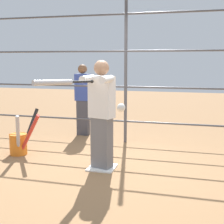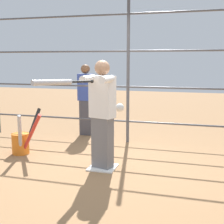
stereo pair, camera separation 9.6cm
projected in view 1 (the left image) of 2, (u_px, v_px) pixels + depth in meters
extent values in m
plane|color=olive|center=(102.00, 168.00, 4.74)|extent=(24.00, 24.00, 0.00)
cube|color=white|center=(102.00, 167.00, 4.74)|extent=(0.40, 0.40, 0.02)
cylinder|color=#4C4C51|center=(126.00, 69.00, 6.03)|extent=(0.06, 0.06, 2.91)
cylinder|color=#4C4C51|center=(125.00, 121.00, 6.20)|extent=(6.00, 0.04, 0.04)
cylinder|color=#4C4C51|center=(126.00, 87.00, 6.08)|extent=(6.00, 0.04, 0.04)
cylinder|color=#4C4C51|center=(126.00, 51.00, 5.97)|extent=(6.00, 0.04, 0.04)
cylinder|color=#4C4C51|center=(126.00, 14.00, 5.86)|extent=(6.00, 0.04, 0.04)
cube|color=slate|center=(102.00, 143.00, 4.68)|extent=(0.33, 0.26, 0.78)
cube|color=white|center=(102.00, 97.00, 4.56)|extent=(0.40, 0.30, 0.61)
sphere|color=#9E7051|center=(101.00, 68.00, 4.49)|extent=(0.22, 0.22, 0.22)
cylinder|color=white|center=(107.00, 79.00, 4.23)|extent=(0.10, 0.43, 0.10)
cylinder|color=white|center=(87.00, 79.00, 4.39)|extent=(0.10, 0.43, 0.10)
sphere|color=black|center=(92.00, 81.00, 4.11)|extent=(0.05, 0.05, 0.05)
cylinder|color=black|center=(82.00, 82.00, 3.97)|extent=(0.19, 0.34, 0.04)
cylinder|color=#B2B2B7|center=(53.00, 82.00, 3.63)|extent=(0.30, 0.52, 0.08)
sphere|color=white|center=(121.00, 108.00, 3.55)|extent=(0.10, 0.10, 0.10)
cylinder|color=orange|center=(18.00, 144.00, 5.41)|extent=(0.29, 0.29, 0.36)
torus|color=orange|center=(18.00, 134.00, 5.38)|extent=(0.31, 0.31, 0.01)
cylinder|color=#B2B2B7|center=(18.00, 135.00, 5.18)|extent=(0.24, 0.33, 0.72)
cylinder|color=black|center=(30.00, 130.00, 5.54)|extent=(0.25, 0.38, 0.74)
cylinder|color=red|center=(29.00, 135.00, 5.18)|extent=(0.55, 0.28, 0.75)
cube|color=#3F3F47|center=(83.00, 118.00, 6.81)|extent=(0.25, 0.16, 0.76)
cube|color=#334799|center=(83.00, 87.00, 6.70)|extent=(0.32, 0.17, 0.57)
sphere|color=brown|center=(82.00, 69.00, 6.64)|extent=(0.20, 0.20, 0.20)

